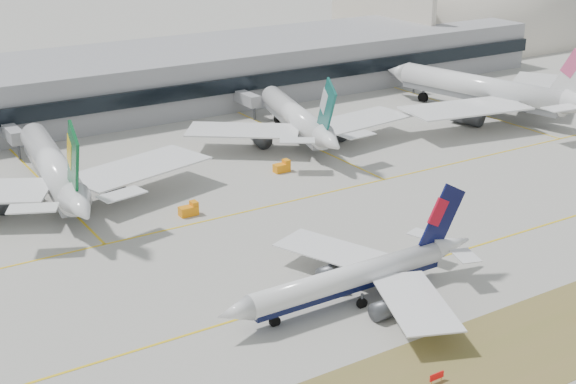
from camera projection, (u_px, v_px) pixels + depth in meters
ground at (361, 264)px, 131.89m from camera, size 3000.00×3000.00×0.00m
taxiing_airliner at (357, 277)px, 119.32m from camera, size 45.96×40.06×15.48m
widebody_eva at (55, 171)px, 157.48m from camera, size 61.98×61.04×22.24m
widebody_cathay at (298, 119)px, 193.91m from camera, size 55.81×55.72×20.56m
widebody_china_air at (488, 92)px, 215.49m from camera, size 68.09×67.68×24.82m
terminal at (109, 84)px, 219.99m from camera, size 280.00×43.10×15.00m
hangar at (467, 44)px, 315.57m from camera, size 91.00×60.00×60.00m
hold_sign_left at (437, 376)px, 100.11m from camera, size 2.20×0.15×1.35m
gse_c at (282, 167)px, 174.34m from camera, size 3.55×2.00×2.60m
gse_b at (189, 210)px, 151.20m from camera, size 3.55×2.00×2.60m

